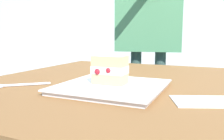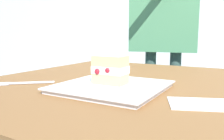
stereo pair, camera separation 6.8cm
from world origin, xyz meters
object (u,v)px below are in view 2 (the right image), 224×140
(cake_slice, at_px, (110,69))
(diner_person, at_px, (164,12))
(dessert_plate, at_px, (112,87))
(dessert_fork, at_px, (23,83))
(paper_napkin, at_px, (205,104))
(patio_table, at_px, (157,117))

(cake_slice, bearing_deg, diner_person, 98.98)
(cake_slice, bearing_deg, dessert_plate, -34.89)
(dessert_fork, relative_size, paper_napkin, 0.76)
(paper_napkin, bearing_deg, dessert_fork, -174.64)
(dessert_fork, bearing_deg, dessert_plate, 15.02)
(patio_table, bearing_deg, diner_person, 106.62)
(dessert_fork, xyz_separation_m, diner_person, (0.12, 1.09, 0.31))
(cake_slice, distance_m, diner_person, 1.05)
(cake_slice, xyz_separation_m, paper_napkin, (0.27, -0.03, -0.06))
(cake_slice, height_order, diner_person, diner_person)
(patio_table, height_order, paper_napkin, paper_napkin)
(dessert_plate, height_order, cake_slice, cake_slice)
(patio_table, relative_size, dessert_plate, 4.03)
(patio_table, xyz_separation_m, cake_slice, (-0.10, -0.13, 0.17))
(dessert_plate, xyz_separation_m, cake_slice, (-0.01, 0.01, 0.05))
(dessert_plate, relative_size, dessert_fork, 2.09)
(cake_slice, relative_size, dessert_fork, 0.69)
(paper_napkin, height_order, diner_person, diner_person)
(dessert_fork, xyz_separation_m, paper_napkin, (0.54, 0.05, -0.00))
(cake_slice, relative_size, paper_napkin, 0.52)
(dessert_plate, relative_size, paper_napkin, 1.58)
(cake_slice, distance_m, dessert_fork, 0.29)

